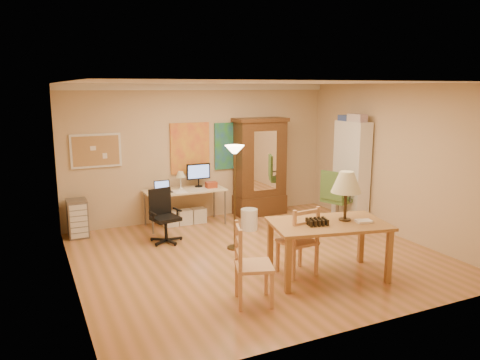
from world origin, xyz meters
name	(u,v)px	position (x,y,z in m)	size (l,w,h in m)	color
floor	(258,256)	(0.00, 0.00, 0.00)	(5.50, 5.50, 0.00)	olive
crown_molding	(201,87)	(0.00, 2.46, 2.64)	(5.50, 0.08, 0.12)	white
corkboard	(96,151)	(-2.05, 2.47, 1.50)	(0.90, 0.04, 0.62)	tan
art_panel_left	(190,148)	(-0.25, 2.47, 1.45)	(0.80, 0.04, 1.00)	yellow
art_panel_right	(232,146)	(0.65, 2.47, 1.45)	(0.75, 0.04, 0.95)	#245D93
dining_table	(335,211)	(0.61, -1.15, 0.94)	(1.75, 1.27, 1.49)	brown
ladder_chair_back	(299,243)	(0.19, -0.90, 0.47)	(0.51, 0.49, 1.01)	tan
ladder_chair_left	(251,267)	(-0.82, -1.42, 0.47)	(0.57, 0.58, 1.01)	tan
torchiere_lamp	(235,167)	(-0.18, 0.48, 1.38)	(0.31, 0.31, 1.72)	#43331B
computer_desk	(186,203)	(-0.47, 2.15, 0.43)	(1.53, 0.67, 1.16)	beige
office_chair_black	(165,228)	(-1.14, 1.29, 0.25)	(0.57, 0.57, 0.92)	black
office_chair_green	(336,211)	(2.15, 0.87, 0.29)	(0.67, 0.67, 1.08)	slate
drawer_cart	(78,218)	(-2.47, 2.22, 0.34)	(0.34, 0.41, 0.68)	slate
armoire	(260,173)	(1.19, 2.24, 0.88)	(1.10, 0.52, 2.02)	#321B0D
bookshelf	(351,173)	(2.55, 0.97, 0.99)	(0.30, 0.80, 1.99)	white
wastebin	(249,219)	(0.49, 1.31, 0.20)	(0.32, 0.32, 0.40)	silver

